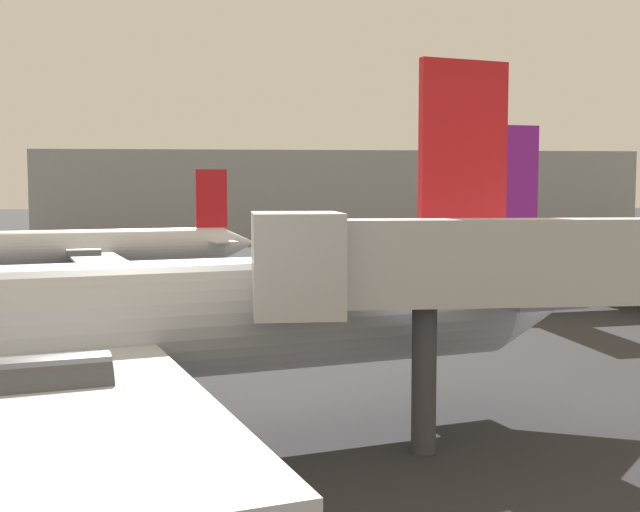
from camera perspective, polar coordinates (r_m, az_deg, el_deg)
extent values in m
cylinder|color=silver|center=(23.36, -21.17, -4.76)|extent=(29.84, 12.05, 3.41)
cone|color=silver|center=(29.02, 14.60, -2.81)|extent=(4.58, 4.35, 3.41)
cube|color=silver|center=(23.51, -17.44, -5.87)|extent=(12.02, 26.65, 0.24)
cube|color=silver|center=(27.63, 10.67, -2.39)|extent=(4.70, 8.65, 0.16)
cube|color=red|center=(27.18, 9.92, 6.85)|extent=(3.12, 1.21, 6.13)
cylinder|color=#4C4C54|center=(18.58, -18.97, -9.24)|extent=(3.36, 2.57, 1.78)
cylinder|color=#4C4C54|center=(28.45, -20.08, -4.47)|extent=(3.36, 2.57, 1.78)
cube|color=black|center=(22.11, -16.87, -12.41)|extent=(0.62, 0.62, 2.03)
cube|color=black|center=(25.91, -17.68, -9.89)|extent=(0.62, 0.62, 2.03)
cone|color=#B2BCCC|center=(51.00, 10.70, 0.31)|extent=(4.00, 3.73, 3.20)
cube|color=#B2BCCC|center=(56.73, 20.96, 0.03)|extent=(7.72, 22.89, 0.22)
cube|color=#B2BCCC|center=(51.96, 12.91, 0.71)|extent=(3.42, 7.89, 0.15)
cube|color=purple|center=(52.07, 13.44, 5.47)|extent=(2.92, 0.75, 6.09)
cylinder|color=#4C4C54|center=(60.61, 19.09, 0.21)|extent=(2.96, 2.07, 1.64)
cube|color=black|center=(58.41, 19.86, -1.91)|extent=(0.52, 0.52, 2.02)
cylinder|color=silver|center=(66.35, -16.89, 0.60)|extent=(23.69, 9.25, 2.69)
cone|color=silver|center=(68.69, -5.66, 0.91)|extent=(3.60, 3.41, 2.69)
cube|color=silver|center=(66.48, -15.85, 0.28)|extent=(10.21, 24.93, 0.19)
cube|color=silver|center=(68.19, -7.18, 1.10)|extent=(3.75, 7.04, 0.13)
cube|color=red|center=(67.97, -7.54, 3.98)|extent=(2.55, 0.95, 4.73)
cylinder|color=#4C4C54|center=(61.72, -16.09, -0.18)|extent=(2.73, 2.07, 1.45)
cylinder|color=#4C4C54|center=(71.15, -16.79, 0.43)|extent=(2.73, 2.07, 1.45)
cube|color=black|center=(65.04, -15.68, -1.35)|extent=(0.50, 0.50, 1.60)
cube|color=black|center=(68.23, -15.95, -1.08)|extent=(0.50, 0.50, 1.60)
cube|color=silver|center=(25.10, 20.83, -0.29)|extent=(17.27, 1.95, 2.40)
cube|color=silver|center=(22.43, -1.63, -0.54)|extent=(2.46, 2.85, 2.80)
cylinder|color=#3F3F44|center=(23.52, 7.23, -8.48)|extent=(0.70, 0.70, 4.20)
cube|color=#999EA3|center=(135.86, 0.92, 4.34)|extent=(91.67, 24.91, 13.22)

